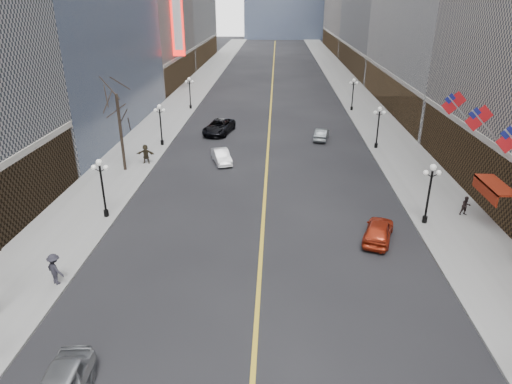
# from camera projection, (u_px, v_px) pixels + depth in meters

# --- Properties ---
(sidewalk_east) EXTENTS (6.00, 230.00, 0.15)m
(sidewalk_east) POSITION_uv_depth(u_px,v_px,m) (362.00, 105.00, 70.00)
(sidewalk_east) COLOR gray
(sidewalk_east) RESTS_ON ground
(sidewalk_west) EXTENTS (6.00, 230.00, 0.15)m
(sidewalk_west) POSITION_uv_depth(u_px,v_px,m) (181.00, 103.00, 71.15)
(sidewalk_west) COLOR gray
(sidewalk_west) RESTS_ON ground
(lane_line) EXTENTS (0.25, 200.00, 0.02)m
(lane_line) POSITION_uv_depth(u_px,v_px,m) (272.00, 92.00, 79.78)
(lane_line) COLOR gold
(lane_line) RESTS_ON ground
(streetlamp_east_1) EXTENTS (1.26, 0.44, 4.52)m
(streetlamp_east_1) POSITION_uv_depth(u_px,v_px,m) (430.00, 188.00, 32.26)
(streetlamp_east_1) COLOR black
(streetlamp_east_1) RESTS_ON sidewalk_east
(streetlamp_east_2) EXTENTS (1.26, 0.44, 4.52)m
(streetlamp_east_2) POSITION_uv_depth(u_px,v_px,m) (378.00, 123.00, 48.78)
(streetlamp_east_2) COLOR black
(streetlamp_east_2) RESTS_ON sidewalk_east
(streetlamp_east_3) EXTENTS (1.26, 0.44, 4.52)m
(streetlamp_east_3) POSITION_uv_depth(u_px,v_px,m) (353.00, 91.00, 65.30)
(streetlamp_east_3) COLOR black
(streetlamp_east_3) RESTS_ON sidewalk_east
(streetlamp_west_1) EXTENTS (1.26, 0.44, 4.52)m
(streetlamp_west_1) POSITION_uv_depth(u_px,v_px,m) (102.00, 182.00, 33.22)
(streetlamp_west_1) COLOR black
(streetlamp_west_1) RESTS_ON sidewalk_west
(streetlamp_west_2) EXTENTS (1.26, 0.44, 4.52)m
(streetlamp_west_2) POSITION_uv_depth(u_px,v_px,m) (160.00, 121.00, 49.75)
(streetlamp_west_2) COLOR black
(streetlamp_west_2) RESTS_ON sidewalk_west
(streetlamp_west_3) EXTENTS (1.26, 0.44, 4.52)m
(streetlamp_west_3) POSITION_uv_depth(u_px,v_px,m) (190.00, 90.00, 66.27)
(streetlamp_west_3) COLOR black
(streetlamp_west_3) RESTS_ON sidewalk_west
(flag_4) EXTENTS (2.87, 0.12, 2.87)m
(flag_4) POSITION_uv_depth(u_px,v_px,m) (481.00, 121.00, 32.22)
(flag_4) COLOR #B2B2B7
(flag_4) RESTS_ON ground
(flag_5) EXTENTS (2.87, 0.12, 2.87)m
(flag_5) POSITION_uv_depth(u_px,v_px,m) (456.00, 105.00, 36.81)
(flag_5) COLOR #B2B2B7
(flag_5) RESTS_ON ground
(awning_c) EXTENTS (1.40, 4.00, 0.93)m
(awning_c) POSITION_uv_depth(u_px,v_px,m) (492.00, 186.00, 32.01)
(awning_c) COLOR maroon
(awning_c) RESTS_ON ground
(theatre_marquee) EXTENTS (2.00, 0.55, 12.00)m
(theatre_marquee) POSITION_uv_depth(u_px,v_px,m) (177.00, 19.00, 75.70)
(theatre_marquee) COLOR red
(theatre_marquee) RESTS_ON ground
(tree_west_far) EXTENTS (3.60, 3.60, 7.92)m
(tree_west_far) POSITION_uv_depth(u_px,v_px,m) (118.00, 106.00, 41.15)
(tree_west_far) COLOR #2D231C
(tree_west_far) RESTS_ON sidewalk_west
(car_nb_mid) EXTENTS (2.61, 4.30, 1.34)m
(car_nb_mid) POSITION_uv_depth(u_px,v_px,m) (222.00, 156.00, 45.51)
(car_nb_mid) COLOR white
(car_nb_mid) RESTS_ON ground
(car_nb_far) EXTENTS (3.85, 6.40, 1.66)m
(car_nb_far) POSITION_uv_depth(u_px,v_px,m) (219.00, 127.00, 55.26)
(car_nb_far) COLOR black
(car_nb_far) RESTS_ON ground
(car_sb_mid) EXTENTS (3.06, 4.72, 1.49)m
(car_sb_mid) POSITION_uv_depth(u_px,v_px,m) (379.00, 230.00, 30.95)
(car_sb_mid) COLOR #9D2711
(car_sb_mid) RESTS_ON ground
(car_sb_far) EXTENTS (2.18, 4.20, 1.32)m
(car_sb_far) POSITION_uv_depth(u_px,v_px,m) (322.00, 134.00, 52.86)
(car_sb_far) COLOR #575D60
(car_sb_far) RESTS_ON ground
(ped_east_walk) EXTENTS (0.78, 0.49, 1.50)m
(ped_east_walk) POSITION_uv_depth(u_px,v_px,m) (466.00, 206.00, 34.19)
(ped_east_walk) COLOR black
(ped_east_walk) RESTS_ON sidewalk_east
(ped_west_walk) EXTENTS (1.32, 1.05, 1.90)m
(ped_west_walk) POSITION_uv_depth(u_px,v_px,m) (55.00, 269.00, 25.90)
(ped_west_walk) COLOR #23222A
(ped_west_walk) RESTS_ON sidewalk_west
(ped_west_far) EXTENTS (1.77, 0.52, 1.90)m
(ped_west_far) POSITION_uv_depth(u_px,v_px,m) (146.00, 154.00, 44.86)
(ped_west_far) COLOR black
(ped_west_far) RESTS_ON sidewalk_west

